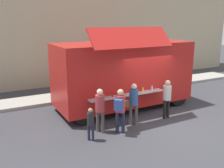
{
  "coord_description": "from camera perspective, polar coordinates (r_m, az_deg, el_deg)",
  "views": [
    {
      "loc": [
        -6.24,
        -7.65,
        3.98
      ],
      "look_at": [
        -1.33,
        1.7,
        1.3
      ],
      "focal_mm": 40.18,
      "sensor_mm": 36.0,
      "label": 1
    }
  ],
  "objects": [
    {
      "name": "trash_bin",
      "position": [
        15.87,
        10.88,
        1.09
      ],
      "size": [
        0.6,
        0.6,
        0.88
      ],
      "primitive_type": "cylinder",
      "color": "#2D6436",
      "rests_on": "ground"
    },
    {
      "name": "customer_front_ordering",
      "position": [
        9.73,
        4.85,
        -3.77
      ],
      "size": [
        0.53,
        0.37,
        1.65
      ],
      "rotation": [
        0.0,
        0.0,
        1.19
      ],
      "color": "#4F4646",
      "rests_on": "ground"
    },
    {
      "name": "customer_mid_with_backpack",
      "position": [
        8.93,
        1.84,
        -5.21
      ],
      "size": [
        0.51,
        0.51,
        1.65
      ],
      "rotation": [
        0.0,
        0.0,
        0.78
      ],
      "color": "#1F233B",
      "rests_on": "ground"
    },
    {
      "name": "customer_extra_browsing",
      "position": [
        10.56,
        12.41,
        -2.62
      ],
      "size": [
        0.34,
        0.33,
        1.63
      ],
      "rotation": [
        0.0,
        0.0,
        1.77
      ],
      "color": "black",
      "rests_on": "ground"
    },
    {
      "name": "building_behind",
      "position": [
        16.47,
        -18.76,
        13.26
      ],
      "size": [
        32.0,
        2.4,
        7.82
      ],
      "primitive_type": "cube",
      "color": "tan",
      "rests_on": "ground"
    },
    {
      "name": "ground_plane",
      "position": [
        10.64,
        10.76,
        -7.99
      ],
      "size": [
        60.0,
        60.0,
        0.0
      ],
      "primitive_type": "plane",
      "color": "#38383D"
    },
    {
      "name": "customer_rear_waiting",
      "position": [
        9.02,
        -2.75,
        -5.18
      ],
      "size": [
        0.33,
        0.33,
        1.64
      ],
      "rotation": [
        0.0,
        0.0,
        0.52
      ],
      "color": "#4E4344",
      "rests_on": "ground"
    },
    {
      "name": "curb_strip",
      "position": [
        13.06,
        -18.93,
        -3.95
      ],
      "size": [
        28.0,
        1.6,
        0.15
      ],
      "primitive_type": "cube",
      "color": "#9E998E",
      "rests_on": "ground"
    },
    {
      "name": "food_truck_main",
      "position": [
        11.52,
        2.67,
        2.58
      ],
      "size": [
        6.24,
        3.29,
        3.74
      ],
      "rotation": [
        0.0,
        0.0,
        0.01
      ],
      "color": "red",
      "rests_on": "ground"
    },
    {
      "name": "child_near_queue",
      "position": [
        8.52,
        -4.89,
        -8.47
      ],
      "size": [
        0.24,
        0.24,
        1.16
      ],
      "rotation": [
        0.0,
        0.0,
        0.74
      ],
      "color": "#1E223B",
      "rests_on": "ground"
    }
  ]
}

